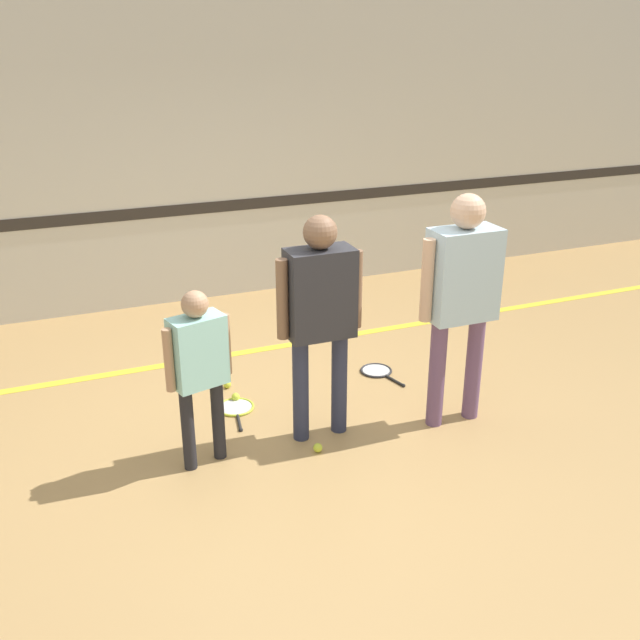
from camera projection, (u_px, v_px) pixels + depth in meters
name	position (u px, v px, depth m)	size (l,w,h in m)	color
ground_plane	(310.00, 436.00, 5.29)	(16.00, 16.00, 0.00)	tan
wall_back	(196.00, 154.00, 7.46)	(16.00, 0.07, 3.20)	beige
floor_stripe	(247.00, 352.00, 6.67)	(14.40, 0.10, 0.01)	yellow
person_instructor	(320.00, 305.00, 4.94)	(0.63, 0.26, 1.66)	#2D334C
person_student_left	(199.00, 360.00, 4.68)	(0.47, 0.28, 1.27)	#232328
person_student_right	(462.00, 287.00, 5.10)	(0.67, 0.28, 1.76)	#6B4C70
racket_spare_on_floor	(236.00, 408.00, 5.66)	(0.35, 0.55, 0.03)	#C6D838
racket_second_spare	(378.00, 371.00, 6.27)	(0.34, 0.54, 0.03)	#28282D
tennis_ball_near_instructor	(318.00, 448.00, 5.08)	(0.07, 0.07, 0.07)	#CCE038
tennis_ball_by_spare_racket	(236.00, 397.00, 5.78)	(0.07, 0.07, 0.07)	#CCE038
tennis_ball_stray_left	(227.00, 384.00, 5.99)	(0.07, 0.07, 0.07)	#CCE038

